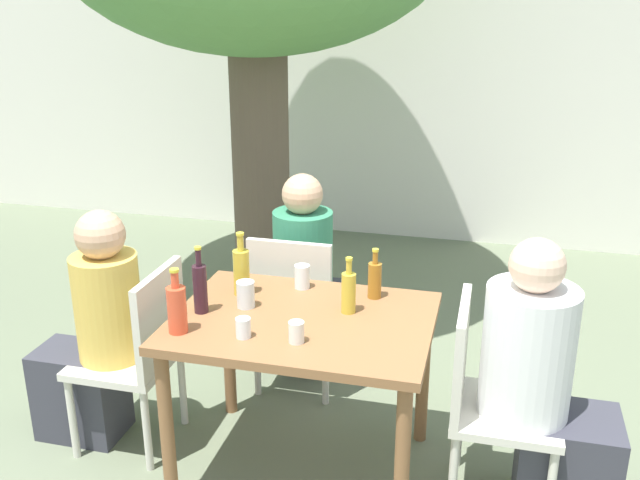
{
  "coord_description": "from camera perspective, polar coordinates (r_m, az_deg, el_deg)",
  "views": [
    {
      "loc": [
        0.76,
        -2.65,
        2.1
      ],
      "look_at": [
        0.0,
        0.3,
        1.01
      ],
      "focal_mm": 40.0,
      "sensor_mm": 36.0,
      "label": 1
    }
  ],
  "objects": [
    {
      "name": "patio_chair_1",
      "position": [
        3.09,
        13.13,
        -11.86
      ],
      "size": [
        0.44,
        0.44,
        0.9
      ],
      "rotation": [
        0.0,
        0.0,
        1.57
      ],
      "color": "beige",
      "rests_on": "ground_plane"
    },
    {
      "name": "person_seated_1",
      "position": [
        3.09,
        17.54,
        -11.68
      ],
      "size": [
        0.58,
        0.37,
        1.2
      ],
      "rotation": [
        0.0,
        0.0,
        1.57
      ],
      "color": "#383842",
      "rests_on": "ground_plane"
    },
    {
      "name": "cafe_building_wall",
      "position": [
        6.13,
        7.35,
        12.9
      ],
      "size": [
        10.0,
        0.08,
        2.8
      ],
      "color": "white",
      "rests_on": "ground_plane"
    },
    {
      "name": "person_seated_2",
      "position": [
        3.99,
        -1.0,
        -3.57
      ],
      "size": [
        0.32,
        0.56,
        1.19
      ],
      "rotation": [
        0.0,
        0.0,
        3.14
      ],
      "color": "#383842",
      "rests_on": "ground_plane"
    },
    {
      "name": "drinking_glass_3",
      "position": [
        2.9,
        -6.16,
        -6.99
      ],
      "size": [
        0.06,
        0.06,
        0.08
      ],
      "color": "white",
      "rests_on": "dining_table_front"
    },
    {
      "name": "amber_bottle_2",
      "position": [
        3.23,
        4.4,
        -3.12
      ],
      "size": [
        0.06,
        0.06,
        0.24
      ],
      "color": "#9E661E",
      "rests_on": "dining_table_front"
    },
    {
      "name": "ground_plane",
      "position": [
        3.47,
        -1.29,
        -17.67
      ],
      "size": [
        30.0,
        30.0,
        0.0
      ],
      "primitive_type": "plane",
      "color": "#667056"
    },
    {
      "name": "oil_cruet_4",
      "position": [
        3.27,
        -6.31,
        -2.45
      ],
      "size": [
        0.07,
        0.07,
        0.3
      ],
      "color": "gold",
      "rests_on": "dining_table_front"
    },
    {
      "name": "wine_bottle_1",
      "position": [
        3.11,
        -9.57,
        -3.73
      ],
      "size": [
        0.06,
        0.06,
        0.3
      ],
      "color": "#331923",
      "rests_on": "dining_table_front"
    },
    {
      "name": "drinking_glass_0",
      "position": [
        2.85,
        -1.9,
        -7.37
      ],
      "size": [
        0.06,
        0.06,
        0.09
      ],
      "color": "silver",
      "rests_on": "dining_table_front"
    },
    {
      "name": "person_seated_0",
      "position": [
        3.57,
        -17.6,
        -7.66
      ],
      "size": [
        0.55,
        0.3,
        1.17
      ],
      "rotation": [
        0.0,
        0.0,
        -1.57
      ],
      "color": "#383842",
      "rests_on": "ground_plane"
    },
    {
      "name": "patio_chair_2",
      "position": [
        3.79,
        -1.95,
        -5.16
      ],
      "size": [
        0.44,
        0.44,
        0.9
      ],
      "rotation": [
        0.0,
        0.0,
        3.14
      ],
      "color": "beige",
      "rests_on": "ground_plane"
    },
    {
      "name": "dining_table_front",
      "position": [
        3.11,
        -1.38,
        -7.96
      ],
      "size": [
        1.11,
        0.83,
        0.76
      ],
      "color": "brown",
      "rests_on": "ground_plane"
    },
    {
      "name": "soda_bottle_0",
      "position": [
        2.96,
        -11.38,
        -5.34
      ],
      "size": [
        0.08,
        0.08,
        0.28
      ],
      "color": "#DB4C2D",
      "rests_on": "dining_table_front"
    },
    {
      "name": "drinking_glass_1",
      "position": [
        3.34,
        -1.44,
        -2.94
      ],
      "size": [
        0.07,
        0.07,
        0.11
      ],
      "color": "white",
      "rests_on": "dining_table_front"
    },
    {
      "name": "oil_cruet_3",
      "position": [
        3.08,
        2.3,
        -4.12
      ],
      "size": [
        0.06,
        0.06,
        0.25
      ],
      "color": "gold",
      "rests_on": "dining_table_front"
    },
    {
      "name": "patio_chair_0",
      "position": [
        3.46,
        -14.15,
        -8.4
      ],
      "size": [
        0.44,
        0.44,
        0.9
      ],
      "rotation": [
        0.0,
        0.0,
        -1.57
      ],
      "color": "beige",
      "rests_on": "ground_plane"
    },
    {
      "name": "drinking_glass_2",
      "position": [
        3.16,
        -5.97,
        -4.34
      ],
      "size": [
        0.08,
        0.08,
        0.12
      ],
      "color": "silver",
      "rests_on": "dining_table_front"
    }
  ]
}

